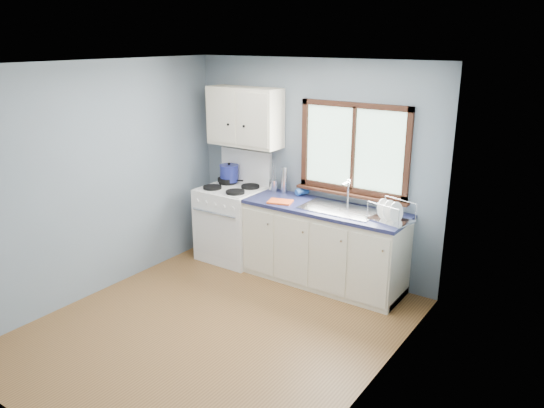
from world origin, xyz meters
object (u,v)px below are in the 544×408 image
Objects in this scene: base_cabinets at (324,249)px; stockpot at (229,173)px; skillet at (227,180)px; thermos at (284,180)px; utensil_crock at (274,185)px; gas_range at (233,221)px; sink at (339,215)px; dish_rack at (390,215)px.

stockpot reaches higher than base_cabinets.
thermos is at bearing -12.55° from skillet.
utensil_crock is 0.17m from thermos.
base_cabinets is 7.47× the size of stockpot.
utensil_crock is (0.49, 0.21, 0.50)m from gas_range.
sink is at bearing -0.13° from base_cabinets.
gas_range is 1.53m from sink.
dish_rack is at bearing -8.85° from thermos.
gas_range is 0.73m from utensil_crock.
skillet is at bearing -169.23° from dish_rack.
stockpot is 0.78× the size of thermos.
dish_rack is (0.60, -0.03, 0.12)m from sink.
stockpot is (-1.47, 0.14, 0.66)m from base_cabinets.
stockpot is at bearing -175.98° from utensil_crock.
stockpot is at bearing 44.59° from skillet.
stockpot is (0.02, 0.03, 0.08)m from skillet.
thermos reaches higher than skillet.
gas_range is at bearing -53.17° from skillet.
gas_range reaches higher than dish_rack.
thermos is (-0.85, 0.20, 0.22)m from sink.
thermos is (0.82, 0.09, 0.10)m from skillet.
thermos is 0.68× the size of dish_rack.
base_cabinets is 5.80× the size of thermos.
skillet is 2.27m from dish_rack.
utensil_crock is at bearing 22.86° from gas_range.
stockpot reaches higher than dish_rack.
gas_range reaches higher than sink.
stockpot is 0.69× the size of utensil_crock.
stockpot is 0.66m from utensil_crock.
skillet reaches higher than base_cabinets.
thermos is (-0.67, 0.20, 0.67)m from base_cabinets.
base_cabinets is 5.19× the size of skillet.
base_cabinets is 5.14× the size of utensil_crock.
stockpot is at bearing 136.14° from gas_range.
utensil_crock is (0.67, 0.08, 0.01)m from skillet.
stockpot is at bearing 174.50° from base_cabinets.
utensil_crock is (0.66, 0.05, -0.07)m from stockpot.
stockpot reaches higher than skillet.
utensil_crock reaches higher than thermos.
dish_rack is (0.78, -0.03, 0.57)m from base_cabinets.
sink is (0.18, -0.00, 0.45)m from base_cabinets.
skillet is at bearing -116.64° from stockpot.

